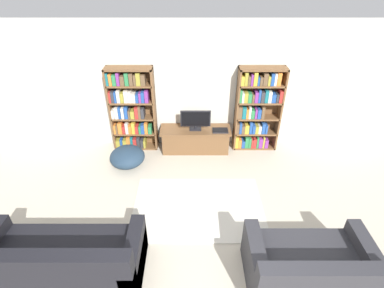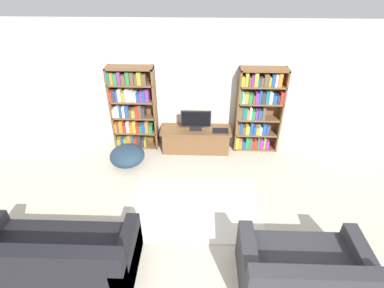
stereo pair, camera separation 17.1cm
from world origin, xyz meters
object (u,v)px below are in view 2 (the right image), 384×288
object	(u,v)px
tv_stand	(196,139)
couch_left_sectional	(55,260)
television	(196,120)
beanbag_ottoman	(127,156)
bookshelf_left	(132,109)
laptop	(221,131)
couch_right_sofa	(304,274)
bookshelf_right	(257,110)

from	to	relation	value
tv_stand	couch_left_sectional	xyz separation A→B (m)	(-1.72, -3.03, 0.05)
television	couch_left_sectional	bearing A→B (deg)	-119.66
beanbag_ottoman	couch_left_sectional	bearing A→B (deg)	-98.53
bookshelf_left	laptop	xyz separation A→B (m)	(1.81, -0.20, -0.37)
bookshelf_left	beanbag_ottoman	bearing A→B (deg)	-93.70
laptop	beanbag_ottoman	size ratio (longest dim) A/B	0.47
television	couch_right_sofa	size ratio (longest dim) A/B	0.40
television	laptop	bearing A→B (deg)	-7.44
beanbag_ottoman	couch_right_sofa	bearing A→B (deg)	-43.08
tv_stand	television	bearing A→B (deg)	-90.00
tv_stand	laptop	size ratio (longest dim) A/B	4.58
bookshelf_right	couch_right_sofa	distance (m)	3.29
bookshelf_right	couch_right_sofa	xyz separation A→B (m)	(0.15, -3.23, -0.60)
television	laptop	distance (m)	0.55
couch_left_sectional	beanbag_ottoman	xyz separation A→B (m)	(0.37, 2.48, -0.11)
bookshelf_right	couch_right_sofa	world-z (taller)	bookshelf_right
bookshelf_right	tv_stand	world-z (taller)	bookshelf_right
bookshelf_left	tv_stand	bearing A→B (deg)	-5.51
laptop	tv_stand	bearing A→B (deg)	171.24
tv_stand	beanbag_ottoman	bearing A→B (deg)	-157.81
laptop	couch_left_sectional	bearing A→B (deg)	-127.00
bookshelf_right	couch_left_sectional	distance (m)	4.37
couch_left_sectional	laptop	bearing A→B (deg)	53.00
television	laptop	world-z (taller)	television
bookshelf_left	couch_left_sectional	bearing A→B (deg)	-97.50
laptop	couch_right_sofa	xyz separation A→B (m)	(0.88, -3.03, -0.23)
bookshelf_left	couch_left_sectional	size ratio (longest dim) A/B	0.88
couch_left_sectional	bookshelf_right	bearing A→B (deg)	46.87
bookshelf_right	television	size ratio (longest dim) A/B	2.89
bookshelf_left	bookshelf_right	xyz separation A→B (m)	(2.54, 0.00, 0.00)
bookshelf_right	laptop	xyz separation A→B (m)	(-0.73, -0.20, -0.37)
tv_stand	couch_left_sectional	world-z (taller)	couch_left_sectional
bookshelf_right	television	bearing A→B (deg)	-173.65
couch_left_sectional	couch_right_sofa	bearing A→B (deg)	-1.43
tv_stand	couch_left_sectional	bearing A→B (deg)	-119.56
television	beanbag_ottoman	world-z (taller)	television
television	beanbag_ottoman	bearing A→B (deg)	-158.25
laptop	beanbag_ottoman	world-z (taller)	laptop
tv_stand	television	size ratio (longest dim) A/B	2.38
bookshelf_right	laptop	world-z (taller)	bookshelf_right
bookshelf_right	television	xyz separation A→B (m)	(-1.24, -0.14, -0.16)
laptop	couch_left_sectional	size ratio (longest dim) A/B	0.16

